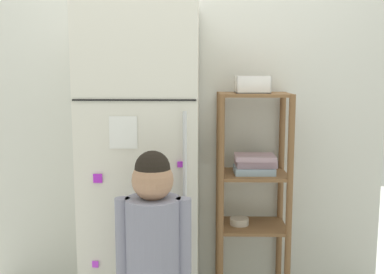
{
  "coord_description": "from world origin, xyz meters",
  "views": [
    {
      "loc": [
        0.1,
        -2.45,
        1.38
      ],
      "look_at": [
        0.05,
        0.02,
        1.03
      ],
      "focal_mm": 43.09,
      "sensor_mm": 36.0,
      "label": 1
    }
  ],
  "objects": [
    {
      "name": "fruit_bin",
      "position": [
        0.39,
        0.2,
        1.3
      ],
      "size": [
        0.19,
        0.19,
        0.1
      ],
      "color": "white",
      "rests_on": "pantry_shelf_unit"
    },
    {
      "name": "child_standing",
      "position": [
        -0.11,
        -0.51,
        0.63
      ],
      "size": [
        0.34,
        0.25,
        1.04
      ],
      "color": "#323949",
      "rests_on": "ground"
    },
    {
      "name": "refrigerator",
      "position": [
        -0.21,
        0.02,
        0.87
      ],
      "size": [
        0.59,
        0.69,
        1.74
      ],
      "color": "silver",
      "rests_on": "ground"
    },
    {
      "name": "pantry_shelf_unit",
      "position": [
        0.4,
        0.19,
        0.75
      ],
      "size": [
        0.42,
        0.33,
        1.26
      ],
      "color": "brown",
      "rests_on": "ground"
    },
    {
      "name": "kitchen_wall_back",
      "position": [
        0.0,
        0.38,
        1.12
      ],
      "size": [
        2.43,
        0.03,
        2.24
      ],
      "primitive_type": "cube",
      "color": "silver",
      "rests_on": "ground"
    }
  ]
}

